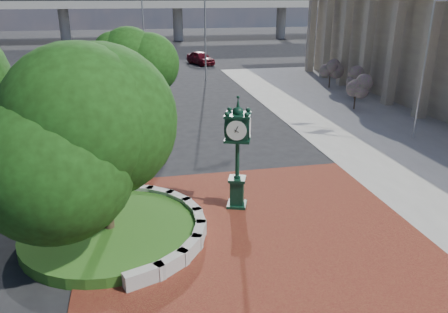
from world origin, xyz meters
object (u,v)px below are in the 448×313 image
post_clock (237,149)px  parked_car (201,58)px  street_lamp_near (207,26)px  flagpole_b (425,61)px  street_lamp_far (145,16)px

post_clock → parked_car: bearing=83.3°
parked_car → street_lamp_near: (-0.86, -10.22, 4.43)m
post_clock → parked_car: (4.49, 38.26, -1.69)m
flagpole_b → street_lamp_far: bearing=112.1°
post_clock → street_lamp_far: street_lamp_far is taller
street_lamp_near → street_lamp_far: (-5.50, 13.75, 0.32)m
parked_car → street_lamp_near: bearing=-114.9°
post_clock → flagpole_b: flagpole_b is taller
parked_car → street_lamp_far: (-6.36, 3.53, 4.75)m
flagpole_b → street_lamp_near: flagpole_b is taller
parked_car → flagpole_b: bearing=-96.0°
flagpole_b → street_lamp_far: (-14.30, 35.21, 0.94)m
parked_car → street_lamp_far: 8.69m
flagpole_b → street_lamp_near: 23.21m
flagpole_b → street_lamp_near: (-8.80, 21.46, 0.62)m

